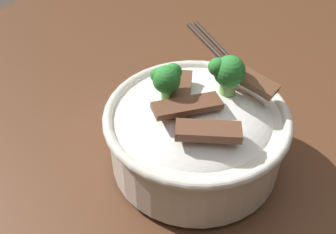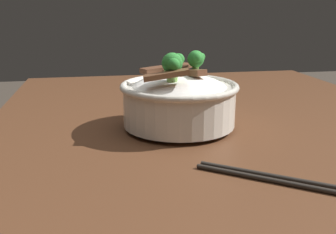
% 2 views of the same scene
% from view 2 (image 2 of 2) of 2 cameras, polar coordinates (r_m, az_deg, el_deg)
% --- Properties ---
extents(dining_table, '(1.51, 0.93, 0.79)m').
position_cam_2_polar(dining_table, '(0.69, 11.46, -14.29)').
color(dining_table, '#56331E').
rests_on(dining_table, ground).
extents(rice_bowl, '(0.22, 0.22, 0.15)m').
position_cam_2_polar(rice_bowl, '(0.74, 1.65, 2.85)').
color(rice_bowl, silver).
rests_on(rice_bowl, dining_table).
extents(chopsticks_pair, '(0.15, 0.19, 0.01)m').
position_cam_2_polar(chopsticks_pair, '(0.55, 15.56, -8.78)').
color(chopsticks_pair, '#28231E').
rests_on(chopsticks_pair, dining_table).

